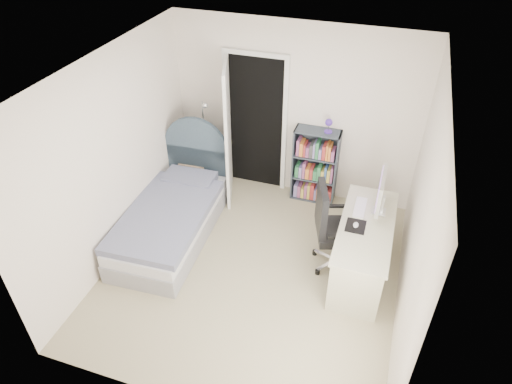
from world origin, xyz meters
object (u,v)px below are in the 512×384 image
(bed, at_px, (173,215))
(office_chair, at_px, (332,225))
(floor_lamp, at_px, (207,156))
(desk, at_px, (363,246))
(bookcase, at_px, (315,169))
(nightstand, at_px, (196,166))

(bed, xyz_separation_m, office_chair, (2.05, 0.04, 0.35))
(bed, height_order, office_chair, bed)
(bed, height_order, floor_lamp, floor_lamp)
(bed, relative_size, floor_lamp, 1.44)
(desk, bearing_deg, office_chair, -178.15)
(bed, height_order, desk, bed)
(floor_lamp, xyz_separation_m, bookcase, (1.54, 0.27, -0.08))
(bed, distance_m, floor_lamp, 1.10)
(bed, xyz_separation_m, bookcase, (1.59, 1.33, 0.23))
(bookcase, relative_size, desk, 0.89)
(bookcase, height_order, office_chair, bookcase)
(floor_lamp, height_order, desk, floor_lamp)
(nightstand, relative_size, desk, 0.39)
(floor_lamp, bearing_deg, office_chair, -26.85)
(nightstand, bearing_deg, desk, -21.09)
(bed, bearing_deg, office_chair, 1.18)
(desk, bearing_deg, bookcase, 123.88)
(bookcase, xyz_separation_m, office_chair, (0.46, -1.29, 0.12))
(floor_lamp, relative_size, desk, 0.97)
(nightstand, xyz_separation_m, floor_lamp, (0.19, 0.00, 0.21))
(floor_lamp, relative_size, office_chair, 1.25)
(bookcase, distance_m, office_chair, 1.37)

